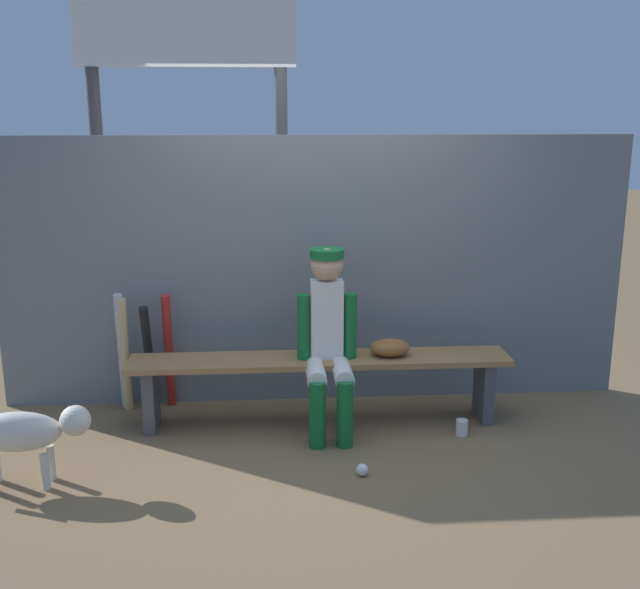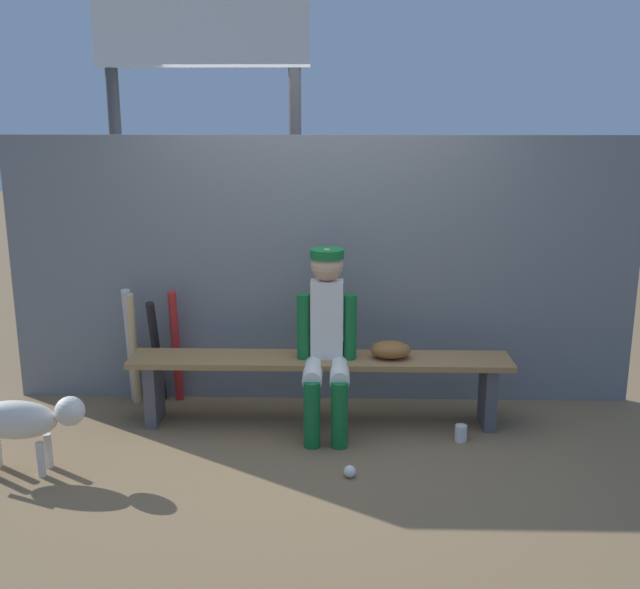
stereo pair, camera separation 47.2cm
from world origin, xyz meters
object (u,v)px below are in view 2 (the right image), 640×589
object	(u,v)px
player_seated	(327,335)
dog	(24,421)
baseball	(350,471)
bat_aluminum_silver	(131,346)
dugout_bench	(320,372)
bat_aluminum_black	(157,352)
cup_on_ground	(461,433)
scoreboard	(210,68)
cup_on_bench	(346,347)
baseball_glove	(391,350)
bat_aluminum_red	(176,347)
bat_wood_natural	(133,349)

from	to	relation	value
player_seated	dog	xyz separation A→B (m)	(-1.82, -0.66, -0.35)
baseball	dog	xyz separation A→B (m)	(-1.97, 0.02, 0.30)
dog	player_seated	bearing A→B (deg)	20.00
bat_aluminum_silver	baseball	bearing A→B (deg)	-34.82
dugout_bench	player_seated	xyz separation A→B (m)	(0.05, -0.11, 0.30)
bat_aluminum_black	baseball	bearing A→B (deg)	-38.29
dog	baseball	bearing A→B (deg)	-0.70
dugout_bench	baseball	world-z (taller)	dugout_bench
bat_aluminum_silver	cup_on_ground	distance (m)	2.47
scoreboard	cup_on_ground	bearing A→B (deg)	-37.18
bat_aluminum_black	dog	world-z (taller)	bat_aluminum_black
cup_on_bench	bat_aluminum_silver	bearing A→B (deg)	170.95
dugout_bench	baseball_glove	distance (m)	0.52
bat_aluminum_red	dog	distance (m)	1.33
baseball_glove	scoreboard	xyz separation A→B (m)	(-1.38, 1.13, 1.92)
bat_aluminum_silver	bat_wood_natural	bearing A→B (deg)	-34.28
bat_wood_natural	dugout_bench	bearing A→B (deg)	-12.62
dog	bat_wood_natural	bearing A→B (deg)	70.74
dog	bat_aluminum_silver	bearing A→B (deg)	72.08
dugout_bench	baseball_glove	world-z (taller)	baseball_glove
cup_on_ground	dog	bearing A→B (deg)	-169.51
scoreboard	baseball	bearing A→B (deg)	-60.48
bat_aluminum_silver	scoreboard	size ratio (longest dim) A/B	0.25
bat_aluminum_red	dog	xyz separation A→B (m)	(-0.68, -1.14, -0.10)
baseball_glove	cup_on_ground	world-z (taller)	baseball_glove
cup_on_bench	dog	bearing A→B (deg)	-156.61
baseball_glove	bat_wood_natural	bearing A→B (deg)	170.58
dog	cup_on_ground	bearing A→B (deg)	10.49
cup_on_ground	scoreboard	world-z (taller)	scoreboard
dugout_bench	bat_aluminum_red	bearing A→B (deg)	161.50
player_seated	bat_aluminum_black	size ratio (longest dim) A/B	1.52
bat_aluminum_red	dog	bearing A→B (deg)	-121.09
bat_aluminum_red	dog	world-z (taller)	bat_aluminum_red
baseball	cup_on_ground	size ratio (longest dim) A/B	0.67
bat_wood_natural	scoreboard	xyz separation A→B (m)	(0.50, 0.82, 2.04)
player_seated	dog	bearing A→B (deg)	-160.00
player_seated	bat_aluminum_red	size ratio (longest dim) A/B	1.43
dog	bat_aluminum_red	bearing A→B (deg)	58.91
player_seated	cup_on_ground	xyz separation A→B (m)	(0.91, -0.16, -0.63)
dugout_bench	baseball_glove	bearing A→B (deg)	0.00
baseball_glove	dog	size ratio (longest dim) A/B	0.33
bat_aluminum_black	cup_on_bench	xyz separation A→B (m)	(1.41, -0.26, 0.14)
bat_aluminum_red	scoreboard	xyz separation A→B (m)	(0.20, 0.76, 2.03)
bat_aluminum_red	cup_on_bench	distance (m)	1.31
bat_aluminum_silver	scoreboard	bearing A→B (deg)	56.59
bat_aluminum_silver	dog	bearing A→B (deg)	-107.92
bat_aluminum_red	bat_wood_natural	size ratio (longest dim) A/B	1.01
bat_wood_natural	baseball_glove	bearing A→B (deg)	-9.42
cup_on_ground	scoreboard	xyz separation A→B (m)	(-1.84, 1.40, 2.42)
cup_on_ground	cup_on_bench	distance (m)	0.97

